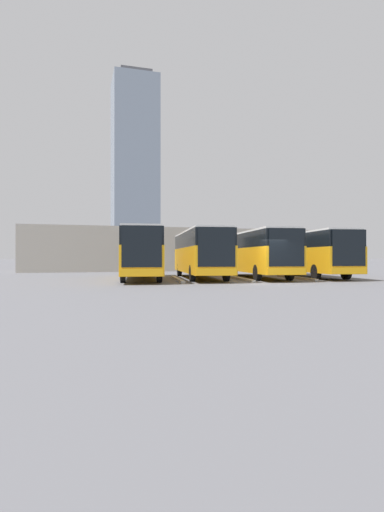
% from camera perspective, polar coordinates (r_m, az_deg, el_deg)
% --- Properties ---
extents(ground_plane, '(600.00, 600.00, 0.00)m').
position_cam_1_polar(ground_plane, '(23.14, 10.60, -3.85)').
color(ground_plane, '#5B5B60').
extents(bus_0, '(4.05, 11.95, 3.29)m').
position_cam_1_polar(bus_0, '(31.07, 16.21, 0.48)').
color(bus_0, orange).
rests_on(bus_0, ground_plane).
extents(curb_divider_0, '(1.19, 6.63, 0.15)m').
position_cam_1_polar(curb_divider_0, '(28.54, 14.55, -3.00)').
color(curb_divider_0, '#B2B2AD').
rests_on(curb_divider_0, ground_plane).
extents(bus_1, '(4.05, 11.95, 3.29)m').
position_cam_1_polar(bus_1, '(29.13, 9.20, 0.52)').
color(bus_1, orange).
rests_on(bus_1, ground_plane).
extents(curb_divider_1, '(1.19, 6.63, 0.15)m').
position_cam_1_polar(curb_divider_1, '(26.73, 6.76, -3.19)').
color(curb_divider_1, '#B2B2AD').
rests_on(curb_divider_1, ground_plane).
extents(bus_2, '(4.05, 11.95, 3.29)m').
position_cam_1_polar(bus_2, '(27.93, 1.15, 0.55)').
color(bus_2, orange).
rests_on(bus_2, ground_plane).
extents(curb_divider_2, '(1.19, 6.63, 0.15)m').
position_cam_1_polar(curb_divider_2, '(25.73, -2.13, -3.31)').
color(curb_divider_2, '#B2B2AD').
rests_on(curb_divider_2, ground_plane).
extents(bus_3, '(4.05, 11.95, 3.29)m').
position_cam_1_polar(bus_3, '(27.09, -7.35, 0.57)').
color(bus_3, orange).
rests_on(bus_3, ground_plane).
extents(station_building, '(31.82, 11.72, 4.64)m').
position_cam_1_polar(station_building, '(46.21, -3.16, 0.91)').
color(station_building, '#A8A399').
rests_on(station_building, ground_plane).
extents(office_tower, '(19.22, 19.22, 81.98)m').
position_cam_1_polar(office_tower, '(180.65, -8.20, 12.27)').
color(office_tower, '#7F8EA3').
rests_on(office_tower, ground_plane).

